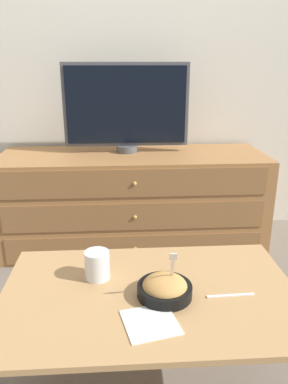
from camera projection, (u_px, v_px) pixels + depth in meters
name	position (u px, v px, depth m)	size (l,w,h in m)	color
ground_plane	(119.00, 224.00, 2.82)	(12.00, 12.00, 0.00)	#70665B
wall_back	(115.00, 39.00, 2.42)	(12.00, 0.05, 2.60)	silver
dresser	(133.00, 200.00, 2.44)	(1.66, 0.58, 0.61)	#9E6B3D
tv	(126.00, 107.00, 2.30)	(0.77, 0.13, 0.55)	#515156
coffee_table	(150.00, 304.00, 1.29)	(1.01, 0.64, 0.42)	tan
takeout_bowl	(165.00, 288.00, 1.24)	(0.18, 0.18, 0.19)	black
drink_cup	(97.00, 267.00, 1.34)	(0.09, 0.09, 0.10)	beige
napkin	(150.00, 322.00, 1.12)	(0.19, 0.19, 0.00)	white
knife	(231.00, 295.00, 1.25)	(0.16, 0.02, 0.01)	white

